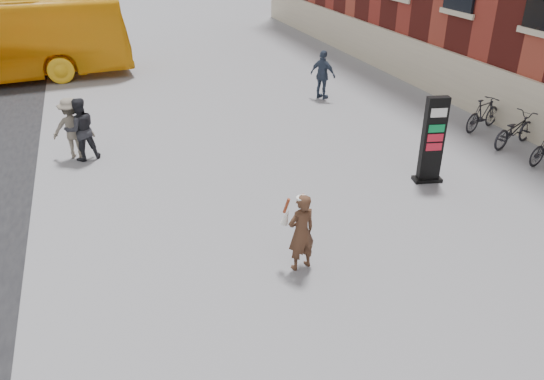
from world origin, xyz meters
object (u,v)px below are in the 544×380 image
object	(u,v)px
woman	(301,231)
pedestrian_a	(81,129)
bike_7	(483,114)
info_pylon	(433,140)
bike_6	(514,130)
pedestrian_b	(73,128)
pedestrian_c	(323,75)

from	to	relation	value
woman	pedestrian_a	bearing A→B (deg)	-72.66
woman	bike_7	size ratio (longest dim) A/B	0.91
info_pylon	pedestrian_a	world-z (taller)	info_pylon
woman	bike_6	size ratio (longest dim) A/B	0.84
pedestrian_a	pedestrian_b	xyz separation A→B (m)	(-0.22, 0.27, -0.03)
info_pylon	bike_6	xyz separation A→B (m)	(3.82, 1.25, -0.64)
info_pylon	bike_7	distance (m)	4.70
pedestrian_a	pedestrian_b	size ratio (longest dim) A/B	1.03
pedestrian_b	woman	bearing A→B (deg)	128.33
bike_7	info_pylon	bearing A→B (deg)	105.98
pedestrian_b	pedestrian_c	size ratio (longest dim) A/B	0.96
pedestrian_b	bike_6	xyz separation A→B (m)	(12.50, -3.44, -0.37)
pedestrian_b	bike_6	distance (m)	12.97
info_pylon	pedestrian_a	distance (m)	9.55
pedestrian_b	bike_7	bearing A→B (deg)	179.66
woman	bike_7	world-z (taller)	woman
info_pylon	pedestrian_c	world-z (taller)	info_pylon
pedestrian_a	bike_6	world-z (taller)	pedestrian_a
woman	pedestrian_b	world-z (taller)	pedestrian_b
info_pylon	pedestrian_c	bearing A→B (deg)	99.66
info_pylon	bike_7	size ratio (longest dim) A/B	1.29
info_pylon	pedestrian_a	xyz separation A→B (m)	(-8.46, 4.43, -0.24)
pedestrian_c	bike_7	xyz separation A→B (m)	(3.52, -4.81, -0.38)
pedestrian_c	pedestrian_a	bearing A→B (deg)	75.94
pedestrian_b	bike_7	xyz separation A→B (m)	(12.50, -2.02, -0.34)
pedestrian_b	pedestrian_a	bearing A→B (deg)	137.72
pedestrian_a	pedestrian_b	distance (m)	0.34
bike_6	bike_7	xyz separation A→B (m)	(0.00, 1.43, 0.03)
bike_6	info_pylon	bearing A→B (deg)	91.11
info_pylon	bike_6	size ratio (longest dim) A/B	1.19
pedestrian_a	woman	bearing A→B (deg)	106.14
pedestrian_a	bike_6	xyz separation A→B (m)	(12.28, -3.18, -0.40)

